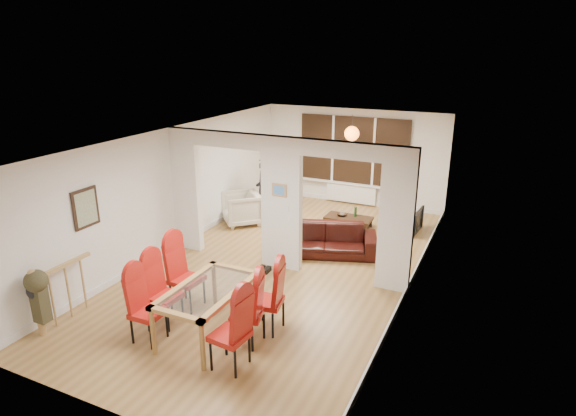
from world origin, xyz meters
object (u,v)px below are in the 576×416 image
Objects in this scene: bowl at (342,215)px; dining_chair_la at (148,308)px; dining_table at (209,311)px; dining_chair_rc at (267,297)px; sofa at (325,240)px; dining_chair_ra at (229,330)px; person at (264,189)px; dining_chair_rb at (247,309)px; television at (414,221)px; dining_chair_lb at (164,292)px; coffee_table at (348,222)px; bottle at (355,211)px; dining_chair_lc at (186,275)px; armchair at (241,208)px.

dining_chair_la is at bearing -99.81° from bowl.
dining_table is 1.48× the size of dining_chair_rc.
sofa is (1.22, 4.05, -0.23)m from dining_chair_la.
dining_chair_ra is 0.72× the size of person.
dining_chair_rb is at bearing -86.31° from bowl.
bowl is (-1.67, -0.34, 0.02)m from television.
dining_chair_la is 1.76m from dining_chair_rc.
dining_chair_lb is at bearing -101.36° from bowl.
dining_chair_lb is 1.61m from dining_chair_rc.
dining_table is 0.89m from dining_chair_la.
dining_chair_rc is at bearing -86.88° from coffee_table.
dining_chair_rb is (0.63, 0.05, 0.16)m from dining_table.
bowl is at bearing 79.43° from dining_chair_rb.
dining_chair_rb is at bearing -106.98° from sofa.
dining_chair_rc is 5.27m from television.
sofa is at bearing -93.12° from bottle.
dining_chair_lc reaches higher than coffee_table.
person is (-1.63, 4.88, 0.40)m from dining_table.
bowl is (-0.41, 5.81, -0.29)m from dining_chair_ra.
dining_chair_rb is 1.18× the size of television.
dining_table is 6.53× the size of bottle.
television is (1.26, 6.15, -0.30)m from dining_chair_ra.
television is at bearing 84.61° from dining_chair_ra.
bottle is (-0.13, 4.87, -0.18)m from dining_chair_rc.
dining_chair_ra reaches higher than bowl.
armchair is at bearing 114.37° from dining_table.
armchair is at bearing 106.92° from dining_chair_rb.
sofa is 1.82m from bottle.
dining_chair_la reaches higher than dining_table.
dining_chair_ra is (0.71, -0.55, 0.18)m from dining_table.
bowl reaches higher than coffee_table.
dining_chair_rb is 5.30m from bottle.
dining_chair_rc is (0.11, 0.43, 0.01)m from dining_chair_rb.
dining_chair_lb is at bearing -85.43° from dining_chair_lc.
bottle is at bearing 75.92° from dining_chair_rb.
bowl is at bearing 86.60° from person.
dining_chair_lb reaches higher than sofa.
dining_chair_lc is at bearing 146.57° from dining_table.
coffee_table is at bearing 77.40° from dining_chair_rb.
dining_table is 0.90m from dining_chair_rc.
dining_chair_lc is 1.36× the size of armchair.
sofa is (-0.19, 4.08, -0.26)m from dining_chair_ra.
dining_chair_lb is 0.70× the size of person.
dining_chair_rc is at bearing 94.25° from dining_chair_ra.
dining_chair_lb reaches higher than bowl.
dining_chair_lb is 3.82m from sofa.
dining_chair_la is 5.91m from coffee_table.
television reaches higher than bottle.
armchair is at bearing 108.84° from dining_chair_lb.
sofa is 2.53m from television.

